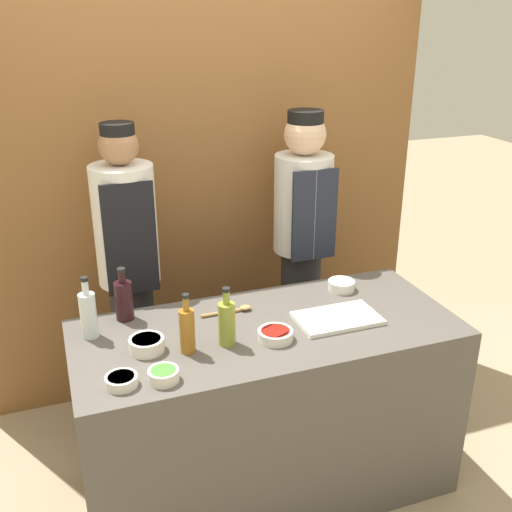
% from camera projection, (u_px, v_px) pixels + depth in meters
% --- Properties ---
extents(ground_plane, '(14.00, 14.00, 0.00)m').
position_uv_depth(ground_plane, '(266.00, 482.00, 2.98)').
color(ground_plane, tan).
extents(cabinet_wall, '(2.66, 0.18, 2.40)m').
position_uv_depth(cabinet_wall, '(200.00, 191.00, 3.49)').
color(cabinet_wall, brown).
rests_on(cabinet_wall, ground_plane).
extents(counter, '(1.71, 0.75, 0.88)m').
position_uv_depth(counter, '(267.00, 409.00, 2.81)').
color(counter, '#514C47').
rests_on(counter, ground_plane).
extents(sauce_bowl_purple, '(0.15, 0.15, 0.06)m').
position_uv_depth(sauce_bowl_purple, '(147.00, 344.00, 2.44)').
color(sauce_bowl_purple, white).
rests_on(sauce_bowl_purple, counter).
extents(sauce_bowl_red, '(0.15, 0.15, 0.04)m').
position_uv_depth(sauce_bowl_red, '(275.00, 334.00, 2.53)').
color(sauce_bowl_red, white).
rests_on(sauce_bowl_red, counter).
extents(sauce_bowl_brown, '(0.13, 0.13, 0.05)m').
position_uv_depth(sauce_bowl_brown, '(341.00, 285.00, 2.98)').
color(sauce_bowl_brown, white).
rests_on(sauce_bowl_brown, counter).
extents(sauce_bowl_orange, '(0.12, 0.12, 0.04)m').
position_uv_depth(sauce_bowl_orange, '(121.00, 380.00, 2.22)').
color(sauce_bowl_orange, white).
rests_on(sauce_bowl_orange, counter).
extents(sauce_bowl_green, '(0.12, 0.12, 0.05)m').
position_uv_depth(sauce_bowl_green, '(164.00, 375.00, 2.25)').
color(sauce_bowl_green, white).
rests_on(sauce_bowl_green, counter).
extents(cutting_board, '(0.37, 0.23, 0.02)m').
position_uv_depth(cutting_board, '(337.00, 318.00, 2.69)').
color(cutting_board, white).
rests_on(cutting_board, counter).
extents(bottle_clear, '(0.07, 0.07, 0.28)m').
position_uv_depth(bottle_clear, '(88.00, 314.00, 2.52)').
color(bottle_clear, silver).
rests_on(bottle_clear, counter).
extents(bottle_amber, '(0.06, 0.06, 0.26)m').
position_uv_depth(bottle_amber, '(187.00, 329.00, 2.41)').
color(bottle_amber, '#9E661E').
rests_on(bottle_amber, counter).
extents(bottle_wine, '(0.08, 0.08, 0.25)m').
position_uv_depth(bottle_wine, '(124.00, 299.00, 2.68)').
color(bottle_wine, black).
rests_on(bottle_wine, counter).
extents(bottle_oil, '(0.07, 0.07, 0.26)m').
position_uv_depth(bottle_oil, '(227.00, 322.00, 2.47)').
color(bottle_oil, olive).
rests_on(bottle_oil, counter).
extents(wooden_spoon, '(0.24, 0.04, 0.02)m').
position_uv_depth(wooden_spoon, '(233.00, 310.00, 2.76)').
color(wooden_spoon, '#B2844C').
rests_on(wooden_spoon, counter).
extents(chef_left, '(0.32, 0.32, 1.68)m').
position_uv_depth(chef_left, '(129.00, 270.00, 3.11)').
color(chef_left, '#28282D').
rests_on(chef_left, ground_plane).
extents(chef_right, '(0.32, 0.32, 1.69)m').
position_uv_depth(chef_right, '(302.00, 245.00, 3.41)').
color(chef_right, '#28282D').
rests_on(chef_right, ground_plane).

